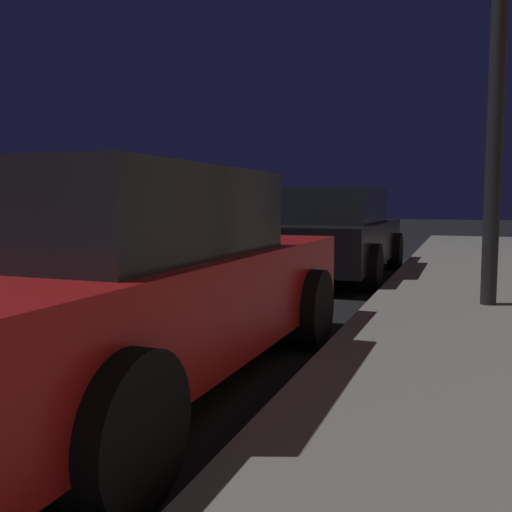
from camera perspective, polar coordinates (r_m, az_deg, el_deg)
car_red at (r=3.83m, az=-13.38°, el=-2.40°), size 2.09×4.42×1.43m
car_black at (r=9.29m, az=7.02°, el=2.34°), size 2.14×4.36×1.43m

